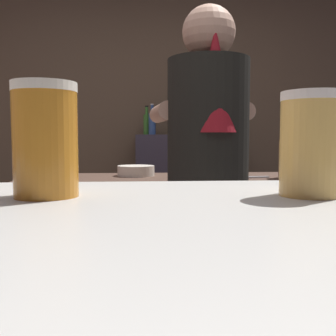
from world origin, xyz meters
The scene contains 13 objects.
wall_back centered at (0.00, 2.20, 1.35)m, with size 5.20×0.10×2.70m, color brown.
prep_counter centered at (0.35, 0.64, 0.46)m, with size 2.10×0.60×0.91m, color #4D362B.
back_shelf centered at (0.31, 1.92, 0.58)m, with size 0.83×0.36×1.15m, color #3A3441.
bartender centered at (0.22, 0.19, 0.96)m, with size 0.45×0.53×1.67m.
knife_block centered at (0.72, 0.58, 1.02)m, with size 0.10×0.08×0.29m.
mixing_bowl centered at (-0.09, 0.76, 0.94)m, with size 0.21×0.21×0.06m, color silver.
chefs_knife centered at (0.49, 0.59, 0.92)m, with size 0.24×0.03×0.01m, color silver.
pint_glass_near centered at (-0.18, -0.94, 1.12)m, with size 0.08×0.08×0.14m.
pint_glass_far centered at (0.14, -0.96, 1.12)m, with size 0.08×0.08×0.13m.
bottle_olive_oil centered at (0.32, 1.89, 1.24)m, with size 0.07×0.07×0.22m.
bottle_vinegar centered at (-0.01, 1.97, 1.25)m, with size 0.06×0.06×0.25m.
bottle_soy centered at (0.03, 1.88, 1.25)m, with size 0.06×0.06×0.26m.
bottle_hot_sauce centered at (0.49, 1.92, 1.24)m, with size 0.07×0.07×0.22m.
Camera 1 is at (-0.07, -1.43, 1.12)m, focal length 41.85 mm.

